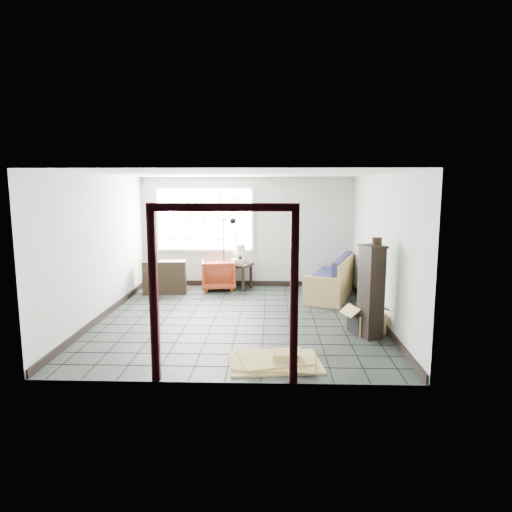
{
  "coord_description": "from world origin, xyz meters",
  "views": [
    {
      "loc": [
        0.57,
        -8.04,
        2.4
      ],
      "look_at": [
        0.29,
        0.3,
        1.11
      ],
      "focal_mm": 32.0,
      "sensor_mm": 36.0,
      "label": 1
    }
  ],
  "objects_px": {
    "tall_shelf": "(371,291)",
    "futon_sofa": "(333,282)",
    "side_table": "(238,268)",
    "armchair": "(218,273)"
  },
  "relations": [
    {
      "from": "side_table",
      "to": "tall_shelf",
      "type": "distance_m",
      "value": 4.11
    },
    {
      "from": "armchair",
      "to": "side_table",
      "type": "relative_size",
      "value": 1.08
    },
    {
      "from": "armchair",
      "to": "side_table",
      "type": "bearing_deg",
      "value": 178.62
    },
    {
      "from": "side_table",
      "to": "tall_shelf",
      "type": "relative_size",
      "value": 0.48
    },
    {
      "from": "futon_sofa",
      "to": "side_table",
      "type": "relative_size",
      "value": 2.99
    },
    {
      "from": "side_table",
      "to": "futon_sofa",
      "type": "bearing_deg",
      "value": -17.23
    },
    {
      "from": "side_table",
      "to": "tall_shelf",
      "type": "bearing_deg",
      "value": -55.23
    },
    {
      "from": "tall_shelf",
      "to": "futon_sofa",
      "type": "bearing_deg",
      "value": 74.24
    },
    {
      "from": "futon_sofa",
      "to": "armchair",
      "type": "distance_m",
      "value": 2.66
    },
    {
      "from": "futon_sofa",
      "to": "tall_shelf",
      "type": "distance_m",
      "value": 2.75
    }
  ]
}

